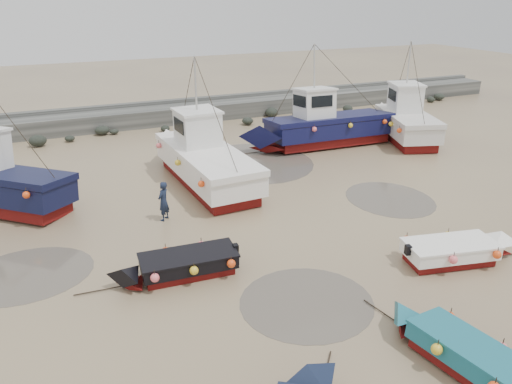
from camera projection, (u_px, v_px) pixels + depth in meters
ground at (321, 255)px, 18.66m from camera, size 120.00×120.00×0.00m
seawall at (170, 114)px, 37.07m from camera, size 60.00×4.92×1.50m
puddle_a at (307, 302)px, 15.81m from camera, size 4.30×4.30×0.01m
puddle_b at (390, 199)px, 23.66m from camera, size 3.96×3.96×0.01m
puddle_c at (26, 275)px, 17.36m from camera, size 4.59×4.59×0.01m
puddle_d at (254, 162)px, 28.74m from camera, size 6.69×6.69×0.01m
dinghy_2 at (456, 344)px, 13.10m from camera, size 2.04×5.27×1.43m
dinghy_4 at (178, 263)px, 17.03m from camera, size 5.61×1.94×1.43m
dinghy_5 at (459, 248)px, 17.98m from camera, size 5.47×2.50×1.43m
cabin_boat_1 at (202, 157)px, 25.44m from camera, size 3.52×11.47×6.22m
cabin_boat_2 at (321, 126)px, 31.27m from camera, size 11.17×3.63×6.22m
cabin_boat_3 at (404, 119)px, 32.67m from camera, size 4.83×8.98×6.22m
person at (165, 220)px, 21.52m from camera, size 0.74×0.74×1.74m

